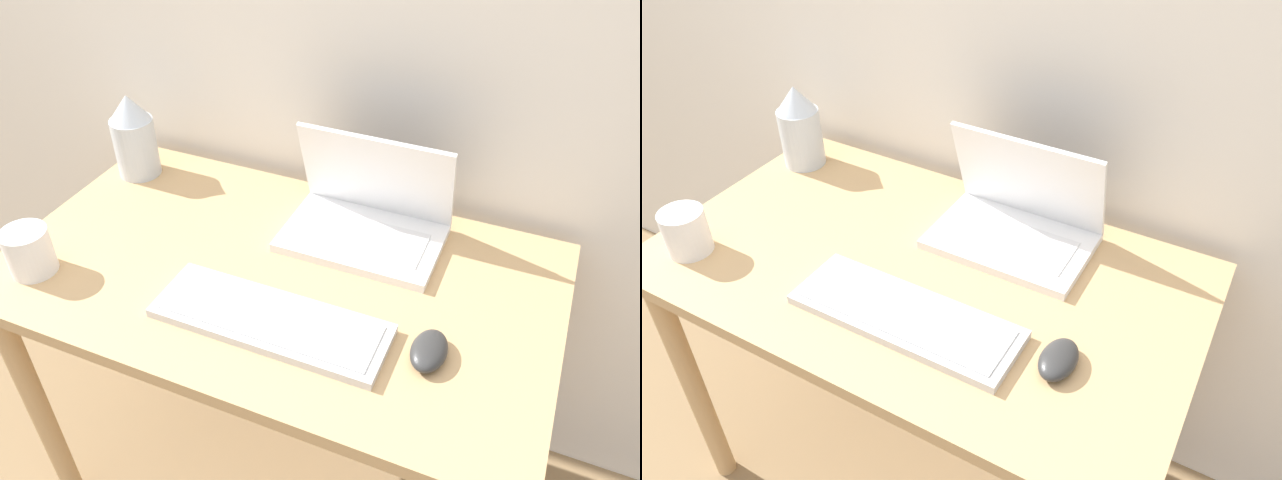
{
  "view_description": "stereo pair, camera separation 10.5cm",
  "coord_description": "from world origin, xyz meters",
  "views": [
    {
      "loc": [
        0.46,
        -0.52,
        1.58
      ],
      "look_at": [
        0.09,
        0.33,
        0.86
      ],
      "focal_mm": 35.0,
      "sensor_mm": 36.0,
      "label": 1
    },
    {
      "loc": [
        0.55,
        -0.48,
        1.58
      ],
      "look_at": [
        0.09,
        0.33,
        0.86
      ],
      "focal_mm": 35.0,
      "sensor_mm": 36.0,
      "label": 2
    }
  ],
  "objects": [
    {
      "name": "desk",
      "position": [
        0.0,
        0.33,
        0.65
      ],
      "size": [
        1.13,
        0.65,
        0.76
      ],
      "color": "tan",
      "rests_on": "ground_plane"
    },
    {
      "name": "laptop",
      "position": [
        0.13,
        0.51,
        0.81
      ],
      "size": [
        0.33,
        0.22,
        0.23
      ],
      "color": "white",
      "rests_on": "desk"
    },
    {
      "name": "keyboard",
      "position": [
        0.06,
        0.18,
        0.77
      ],
      "size": [
        0.44,
        0.15,
        0.02
      ],
      "color": "silver",
      "rests_on": "desk"
    },
    {
      "name": "mouse",
      "position": [
        0.35,
        0.22,
        0.77
      ],
      "size": [
        0.06,
        0.1,
        0.03
      ],
      "color": "#2D2D2D",
      "rests_on": "desk"
    },
    {
      "name": "vase",
      "position": [
        -0.48,
        0.53,
        0.86
      ],
      "size": [
        0.1,
        0.1,
        0.21
      ],
      "color": "silver",
      "rests_on": "desk"
    },
    {
      "name": "mug",
      "position": [
        -0.45,
        0.13,
        0.8
      ],
      "size": [
        0.09,
        0.09,
        0.1
      ],
      "color": "white",
      "rests_on": "desk"
    }
  ]
}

